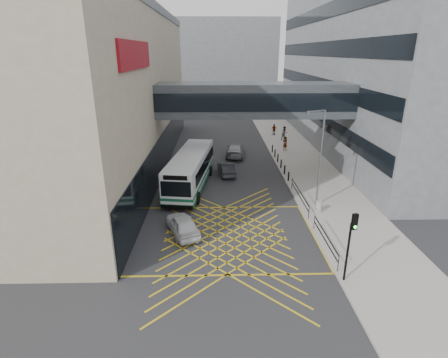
{
  "coord_description": "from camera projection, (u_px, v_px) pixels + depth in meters",
  "views": [
    {
      "loc": [
        -0.58,
        -20.9,
        11.73
      ],
      "look_at": [
        0.0,
        4.0,
        2.6
      ],
      "focal_mm": 28.0,
      "sensor_mm": 36.0,
      "label": 1
    }
  ],
  "objects": [
    {
      "name": "ground",
      "position": [
        225.0,
        235.0,
        23.67
      ],
      "size": [
        120.0,
        120.0,
        0.0
      ],
      "primitive_type": "plane",
      "color": "#333335"
    },
    {
      "name": "car_silver",
      "position": [
        235.0,
        150.0,
        41.36
      ],
      "size": [
        2.69,
        5.22,
        1.56
      ],
      "primitive_type": "imported",
      "rotation": [
        0.0,
        0.0,
        3.02
      ],
      "color": "gray",
      "rests_on": "ground"
    },
    {
      "name": "building_far",
      "position": [
        209.0,
        64.0,
        76.85
      ],
      "size": [
        28.0,
        16.0,
        18.0
      ],
      "primitive_type": "cube",
      "color": "slate",
      "rests_on": "ground"
    },
    {
      "name": "building_right",
      "position": [
        413.0,
        66.0,
        43.28
      ],
      "size": [
        24.09,
        44.0,
        20.0
      ],
      "color": "slate",
      "rests_on": "ground"
    },
    {
      "name": "building_whsmith",
      "position": [
        45.0,
        90.0,
        35.54
      ],
      "size": [
        24.17,
        42.0,
        16.0
      ],
      "color": "tan",
      "rests_on": "ground"
    },
    {
      "name": "bollards",
      "position": [
        279.0,
        161.0,
        37.68
      ],
      "size": [
        0.14,
        10.14,
        0.9
      ],
      "color": "black",
      "rests_on": "pavement"
    },
    {
      "name": "pedestrian_c",
      "position": [
        274.0,
        130.0,
        51.1
      ],
      "size": [
        1.03,
        0.88,
        1.58
      ],
      "primitive_type": "imported",
      "rotation": [
        0.0,
        0.0,
        2.57
      ],
      "color": "gray",
      "rests_on": "pavement"
    },
    {
      "name": "car_dark",
      "position": [
        226.0,
        169.0,
        35.01
      ],
      "size": [
        2.14,
        4.24,
        1.27
      ],
      "primitive_type": "imported",
      "rotation": [
        0.0,
        0.0,
        3.28
      ],
      "color": "#222328",
      "rests_on": "ground"
    },
    {
      "name": "pedestrian_a",
      "position": [
        285.0,
        144.0,
        42.99
      ],
      "size": [
        0.84,
        0.76,
        1.74
      ],
      "primitive_type": "imported",
      "rotation": [
        0.0,
        0.0,
        3.64
      ],
      "color": "gray",
      "rests_on": "pavement"
    },
    {
      "name": "traffic_light",
      "position": [
        351.0,
        238.0,
        17.82
      ],
      "size": [
        0.31,
        0.48,
        4.01
      ],
      "rotation": [
        0.0,
        0.0,
        0.23
      ],
      "color": "black",
      "rests_on": "pavement"
    },
    {
      "name": "pedestrian_b",
      "position": [
        285.0,
        133.0,
        47.94
      ],
      "size": [
        1.07,
        0.84,
        1.93
      ],
      "primitive_type": "imported",
      "rotation": [
        0.0,
        0.0,
        0.35
      ],
      "color": "gray",
      "rests_on": "pavement"
    },
    {
      "name": "car_white",
      "position": [
        183.0,
        224.0,
        23.7
      ],
      "size": [
        3.22,
        4.65,
        1.37
      ],
      "primitive_type": "imported",
      "rotation": [
        0.0,
        0.0,
        3.52
      ],
      "color": "silver",
      "rests_on": "ground"
    },
    {
      "name": "skybridge",
      "position": [
        254.0,
        100.0,
        32.42
      ],
      "size": [
        20.0,
        4.1,
        3.0
      ],
      "color": "#3A3F44",
      "rests_on": "ground"
    },
    {
      "name": "bus",
      "position": [
        191.0,
        169.0,
        31.65
      ],
      "size": [
        4.05,
        11.48,
        3.15
      ],
      "rotation": [
        0.0,
        0.0,
        -0.13
      ],
      "color": "silver",
      "rests_on": "ground"
    },
    {
      "name": "street_lamp",
      "position": [
        319.0,
        153.0,
        26.49
      ],
      "size": [
        1.65,
        0.88,
        7.57
      ],
      "rotation": [
        0.0,
        0.0,
        0.42
      ],
      "color": "slate",
      "rests_on": "pavement"
    },
    {
      "name": "kerb_railings",
      "position": [
        310.0,
        211.0,
        25.17
      ],
      "size": [
        0.05,
        12.54,
        1.0
      ],
      "color": "black",
      "rests_on": "pavement"
    },
    {
      "name": "litter_bin",
      "position": [
        319.0,
        207.0,
        26.64
      ],
      "size": [
        0.47,
        0.47,
        0.82
      ],
      "primitive_type": "cylinder",
      "color": "#ADA89E",
      "rests_on": "pavement"
    },
    {
      "name": "box_junction",
      "position": [
        225.0,
        235.0,
        23.67
      ],
      "size": [
        12.0,
        9.0,
        0.01
      ],
      "color": "gold",
      "rests_on": "ground"
    },
    {
      "name": "pavement",
      "position": [
        304.0,
        165.0,
        37.92
      ],
      "size": [
        6.0,
        54.0,
        0.16
      ],
      "primitive_type": "cube",
      "color": "#ABA69D",
      "rests_on": "ground"
    }
  ]
}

